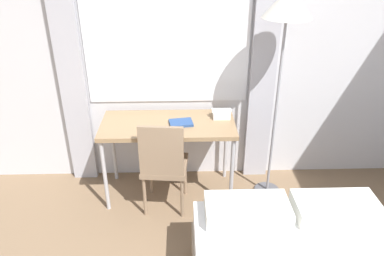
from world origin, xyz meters
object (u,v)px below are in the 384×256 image
desk (168,129)px  book (181,123)px  desk_chair (164,162)px  standing_lamp (286,16)px  telephone (221,114)px

desk → book: size_ratio=5.38×
desk → desk_chair: bearing=-98.6°
desk_chair → standing_lamp: 1.60m
desk → standing_lamp: (0.98, -0.04, 1.02)m
desk_chair → book: bearing=62.1°
desk_chair → telephone: 0.72m
standing_lamp → book: standing_lamp is taller
desk_chair → telephone: desk_chair is taller
desk_chair → desk: bearing=87.0°
desk → desk_chair: 0.33m
desk → standing_lamp: size_ratio=0.63×
standing_lamp → book: bearing=179.4°
desk_chair → telephone: (0.54, 0.37, 0.29)m
desk_chair → standing_lamp: standing_lamp is taller
standing_lamp → book: (-0.86, 0.01, -0.94)m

